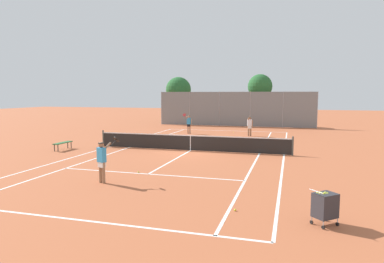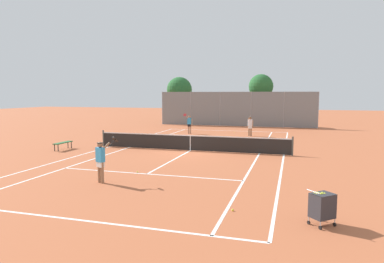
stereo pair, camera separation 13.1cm
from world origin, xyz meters
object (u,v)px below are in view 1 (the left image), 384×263
Objects in this scene: tennis_net at (190,142)px; loose_tennis_ball_4 at (253,145)px; loose_tennis_ball_5 at (254,148)px; tree_behind_right at (261,87)px; player_far_right at (250,125)px; loose_tennis_ball_1 at (138,172)px; loose_tennis_ball_3 at (193,148)px; ball_cart at (325,205)px; loose_tennis_ball_2 at (234,132)px; courtside_bench at (63,143)px; tree_behind_left at (178,90)px; player_near_side at (102,159)px; player_far_left at (189,123)px; loose_tennis_ball_0 at (235,210)px.

tennis_net reaches higher than loose_tennis_ball_4.
loose_tennis_ball_5 is 17.19m from tree_behind_right.
player_far_right is 24.24× the size of loose_tennis_ball_1.
loose_tennis_ball_3 is (-2.68, -7.35, -0.88)m from player_far_right.
ball_cart is 14.20m from loose_tennis_ball_4.
loose_tennis_ball_3 is at bearing -98.59° from tree_behind_right.
loose_tennis_ball_2 is at bearing 107.21° from loose_tennis_ball_5.
ball_cart is 0.17× the size of tree_behind_right.
loose_tennis_ball_5 is (3.63, 1.78, -0.48)m from tennis_net.
player_far_right reaches higher than tennis_net.
courtside_bench is 0.27× the size of tree_behind_left.
tree_behind_left is at bearing 110.39° from tennis_net.
tree_behind_left is at bearing 102.79° from player_near_side.
ball_cart is at bearing -63.66° from player_far_left.
player_far_left is 11.60m from courtside_bench.
courtside_bench is 23.05m from tree_behind_right.
loose_tennis_ball_2 is (0.91, 10.54, -0.48)m from tennis_net.
player_far_left reaches higher than loose_tennis_ball_5.
loose_tennis_ball_4 is (3.42, 3.38, -0.48)m from tennis_net.
loose_tennis_ball_1 is 1.00× the size of loose_tennis_ball_4.
player_near_side reaches higher than loose_tennis_ball_5.
loose_tennis_ball_2 is (-3.40, 20.54, 0.00)m from loose_tennis_ball_0.
player_far_left is 8.07m from loose_tennis_ball_3.
loose_tennis_ball_3 is at bearing -110.00° from player_far_right.
loose_tennis_ball_4 is (2.50, -7.16, 0.00)m from loose_tennis_ball_2.
tennis_net is 18.97m from tree_behind_right.
loose_tennis_ball_1 and loose_tennis_ball_3 have the same top height.
player_far_left reaches higher than loose_tennis_ball_2.
tree_behind_left is at bearing 168.03° from tree_behind_right.
loose_tennis_ball_0 is at bearing -69.37° from player_far_left.
tree_behind_left is (-4.98, 12.03, 2.97)m from player_far_left.
tennis_net reaches higher than courtside_bench.
loose_tennis_ball_2 is at bearing -101.69° from tree_behind_right.
tree_behind_left reaches higher than player_far_left.
tree_behind_left is (-6.54, 28.83, 2.97)m from player_near_side.
ball_cart is 34.36m from tree_behind_left.
tree_behind_left reaches higher than loose_tennis_ball_3.
player_far_left is 15.04m from loose_tennis_ball_1.
loose_tennis_ball_1 is at bearing -94.69° from tennis_net.
courtside_bench is 22.78m from tree_behind_left.
tree_behind_right is at bearing -11.97° from tree_behind_left.
loose_tennis_ball_0 is (4.32, -10.00, -0.48)m from tennis_net.
loose_tennis_ball_3 is at bearing 111.85° from loose_tennis_ball_0.
ball_cart is 2.50m from loose_tennis_ball_0.
loose_tennis_ball_0 is 6.09m from loose_tennis_ball_1.
player_far_right reaches higher than loose_tennis_ball_0.
tennis_net is 4.07m from loose_tennis_ball_5.
player_far_left is (-9.40, 19.00, 0.39)m from ball_cart.
ball_cart is 0.54× the size of player_near_side.
loose_tennis_ball_4 is at bearing 34.40° from loose_tennis_ball_3.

